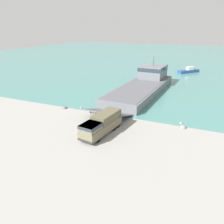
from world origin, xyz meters
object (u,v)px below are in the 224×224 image
at_px(soldier_on_ramp, 89,123).
at_px(mooring_bollard, 91,111).
at_px(moored_boat_a, 189,71).
at_px(landing_craft, 145,83).
at_px(military_truck, 102,124).

bearing_deg(soldier_on_ramp, mooring_bollard, -83.82).
bearing_deg(soldier_on_ramp, moored_boat_a, -121.73).
distance_m(landing_craft, mooring_bollard, 20.25).
bearing_deg(landing_craft, soldier_on_ramp, -90.96).
relative_size(soldier_on_ramp, moored_boat_a, 0.23).
distance_m(soldier_on_ramp, mooring_bollard, 6.90).
xyz_separation_m(military_truck, mooring_bollard, (-5.61, 6.72, -1.18)).
height_order(landing_craft, soldier_on_ramp, landing_craft).
relative_size(military_truck, moored_boat_a, 1.11).
relative_size(landing_craft, soldier_on_ramp, 20.18).
xyz_separation_m(military_truck, moored_boat_a, (7.46, 55.03, -0.89)).
distance_m(military_truck, mooring_bollard, 8.83).
xyz_separation_m(soldier_on_ramp, moored_boat_a, (9.88, 54.40, -0.32)).
xyz_separation_m(soldier_on_ramp, mooring_bollard, (-3.18, 6.09, -0.61)).
relative_size(landing_craft, moored_boat_a, 4.57).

